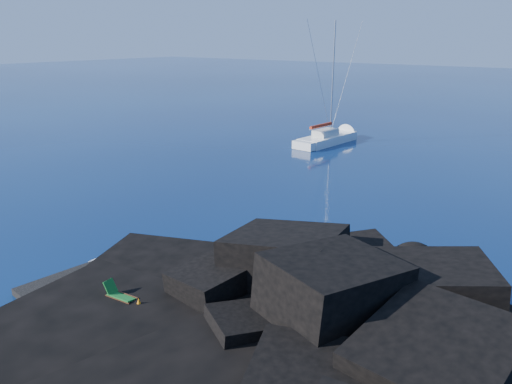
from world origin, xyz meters
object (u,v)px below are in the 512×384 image
sunbather (78,284)px  marker_cone (139,304)px  sailboat (327,143)px  deck_chair (121,293)px

sunbather → marker_cone: (3.88, 0.38, 0.11)m
marker_cone → sailboat: bearing=107.1°
sailboat → marker_cone: (11.42, -37.13, 0.62)m
sunbather → deck_chair: bearing=18.6°
sailboat → deck_chair: (10.40, -37.24, 0.86)m
deck_chair → sunbather: bearing=179.6°
deck_chair → marker_cone: (1.02, 0.11, -0.24)m
sailboat → sunbather: sailboat is taller
sailboat → sunbather: bearing=-74.1°
deck_chair → marker_cone: 1.05m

